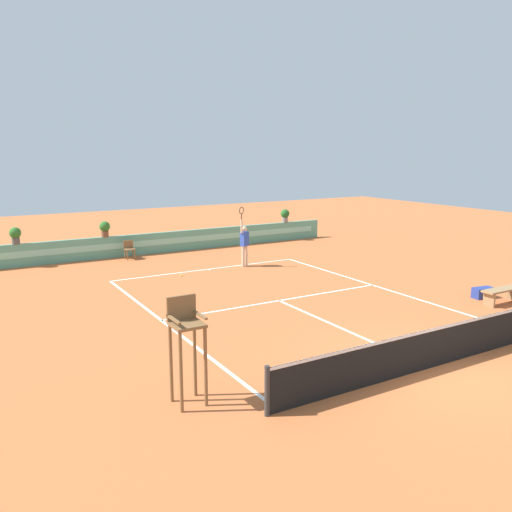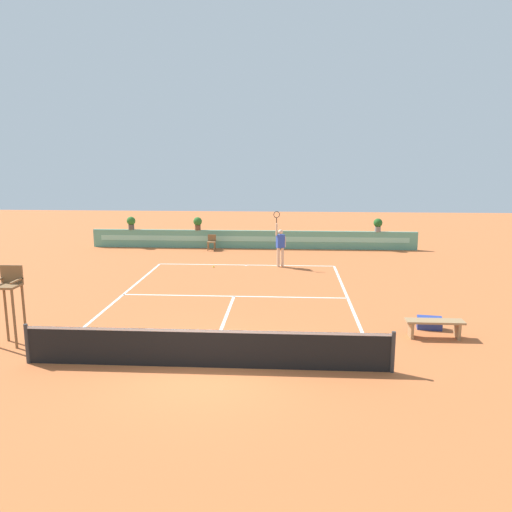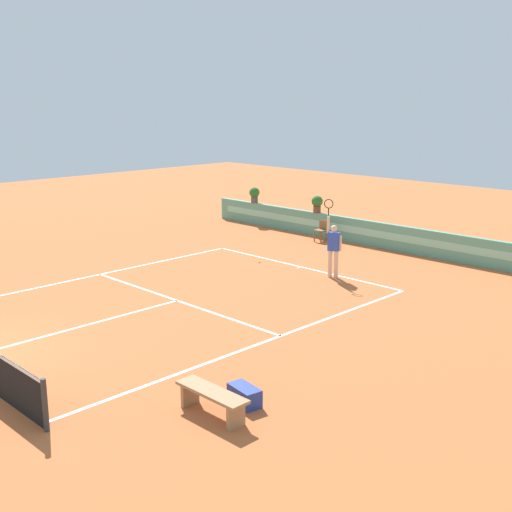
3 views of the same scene
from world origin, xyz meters
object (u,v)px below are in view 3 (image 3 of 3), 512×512
tennis_player (333,246)px  potted_plant_left (317,203)px  ball_kid_chair (322,230)px  tennis_ball_near_baseline (259,262)px  bench_courtside (212,397)px  gear_bag (244,395)px  potted_plant_far_left (254,194)px

tennis_player → potted_plant_left: size_ratio=3.57×
ball_kid_chair → potted_plant_left: 1.47m
tennis_ball_near_baseline → bench_courtside: bearing=-49.7°
tennis_player → gear_bag: bearing=-61.7°
ball_kid_chair → potted_plant_left: (-0.87, 0.73, 0.93)m
gear_bag → tennis_player: (-4.53, 8.42, 0.87)m
tennis_player → potted_plant_left: (-4.66, 4.77, 0.36)m
tennis_player → tennis_ball_near_baseline: 3.24m
ball_kid_chair → tennis_ball_near_baseline: 4.46m
tennis_player → tennis_ball_near_baseline: tennis_player is taller
potted_plant_left → potted_plant_far_left: (-3.76, 0.00, 0.00)m
potted_plant_left → potted_plant_far_left: same height
potted_plant_left → gear_bag: bearing=-55.1°
tennis_player → potted_plant_far_left: bearing=150.5°
bench_courtside → potted_plant_left: bearing=123.2°
gear_bag → tennis_player: 9.60m
gear_bag → tennis_ball_near_baseline: bearing=133.2°
gear_bag → potted_plant_far_left: (-12.96, 13.19, 1.23)m
ball_kid_chair → potted_plant_far_left: 4.79m
bench_courtside → tennis_ball_near_baseline: (-7.51, 8.84, -0.34)m
gear_bag → tennis_ball_near_baseline: size_ratio=10.29×
gear_bag → potted_plant_left: potted_plant_left is taller
tennis_ball_near_baseline → potted_plant_left: (-1.61, 5.11, 1.38)m
ball_kid_chair → gear_bag: size_ratio=1.21×
bench_courtside → tennis_ball_near_baseline: bearing=130.3°
bench_courtside → potted_plant_far_left: potted_plant_far_left is taller
bench_courtside → tennis_player: size_ratio=0.62×
ball_kid_chair → potted_plant_far_left: bearing=171.0°
potted_plant_left → potted_plant_far_left: bearing=180.0°
tennis_player → ball_kid_chair: bearing=133.2°
gear_bag → bench_courtside: bearing=-95.8°
potted_plant_left → bench_courtside: bearing=-56.8°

